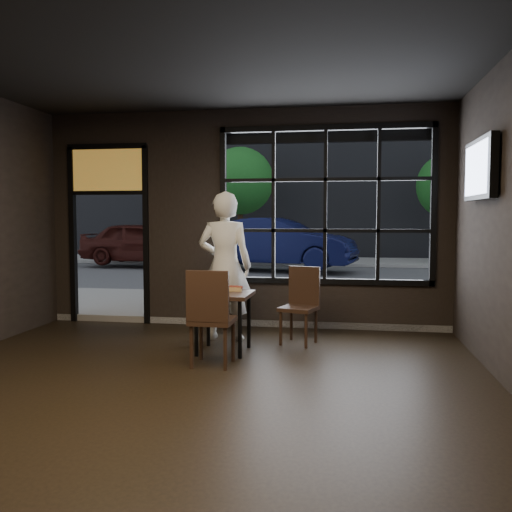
% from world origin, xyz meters
% --- Properties ---
extents(floor, '(6.00, 7.00, 0.02)m').
position_xyz_m(floor, '(0.00, 0.00, -0.01)').
color(floor, black).
rests_on(floor, ground).
extents(ceiling, '(6.00, 7.00, 0.02)m').
position_xyz_m(ceiling, '(0.00, 0.00, 3.21)').
color(ceiling, black).
rests_on(ceiling, ground).
extents(window_frame, '(3.06, 0.12, 2.28)m').
position_xyz_m(window_frame, '(1.20, 3.50, 1.80)').
color(window_frame, black).
rests_on(window_frame, ground).
extents(stained_transom, '(1.20, 0.06, 0.70)m').
position_xyz_m(stained_transom, '(-2.10, 3.50, 2.35)').
color(stained_transom, orange).
rests_on(stained_transom, ground).
extents(street_asphalt, '(60.00, 41.00, 0.04)m').
position_xyz_m(street_asphalt, '(0.00, 24.00, -0.02)').
color(street_asphalt, '#545456').
rests_on(street_asphalt, ground).
extents(building_across, '(28.00, 12.00, 15.00)m').
position_xyz_m(building_across, '(0.00, 23.00, 7.50)').
color(building_across, '#5B5956').
rests_on(building_across, ground).
extents(cafe_table, '(0.69, 0.69, 0.73)m').
position_xyz_m(cafe_table, '(0.04, 1.94, 0.36)').
color(cafe_table, black).
rests_on(cafe_table, floor).
extents(chair_near, '(0.47, 0.47, 1.07)m').
position_xyz_m(chair_near, '(0.05, 1.35, 0.53)').
color(chair_near, black).
rests_on(chair_near, floor).
extents(chair_window, '(0.54, 0.54, 0.99)m').
position_xyz_m(chair_window, '(0.90, 2.50, 0.49)').
color(chair_window, black).
rests_on(chair_window, floor).
extents(man, '(0.73, 0.49, 1.96)m').
position_xyz_m(man, '(-0.09, 2.62, 0.98)').
color(man, white).
rests_on(man, floor).
extents(hotdog, '(0.21, 0.10, 0.06)m').
position_xyz_m(hotdog, '(0.15, 2.09, 0.75)').
color(hotdog, tan).
rests_on(hotdog, cafe_table).
extents(cup, '(0.15, 0.15, 0.10)m').
position_xyz_m(cup, '(-0.11, 1.76, 0.77)').
color(cup, silver).
rests_on(cup, cafe_table).
extents(tv, '(0.13, 1.13, 0.66)m').
position_xyz_m(tv, '(2.93, 1.90, 2.15)').
color(tv, black).
rests_on(tv, wall_right).
extents(navy_car, '(4.80, 2.42, 1.51)m').
position_xyz_m(navy_car, '(-0.44, 11.72, 0.85)').
color(navy_car, '#0E133E').
rests_on(navy_car, street_asphalt).
extents(maroon_car, '(4.16, 1.93, 1.38)m').
position_xyz_m(maroon_car, '(-4.96, 12.42, 0.79)').
color(maroon_car, '#39120E').
rests_on(maroon_car, street_asphalt).
extents(tree_left, '(2.42, 2.42, 4.13)m').
position_xyz_m(tree_left, '(-2.21, 14.88, 2.91)').
color(tree_left, '#332114').
rests_on(tree_left, street_asphalt).
extents(tree_right, '(2.22, 2.22, 3.79)m').
position_xyz_m(tree_right, '(4.99, 14.74, 2.67)').
color(tree_right, '#332114').
rests_on(tree_right, street_asphalt).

